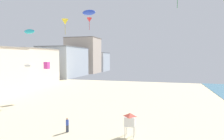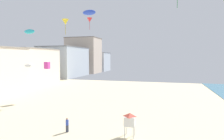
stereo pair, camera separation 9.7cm
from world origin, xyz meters
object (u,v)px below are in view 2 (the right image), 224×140
Objects in this scene: kite_yellow_delta at (65,22)px; kite_magenta_box at (47,65)px; kite_flyer at (67,124)px; lifeguard_stand at (130,120)px; kite_white_parafoil at (28,66)px; kite_blue_parafoil at (89,12)px; kite_red_delta at (90,20)px; kite_cyan_parafoil at (29,32)px.

kite_yellow_delta is 2.39× the size of kite_magenta_box.
lifeguard_stand is at bearing -153.72° from kite_flyer.
kite_yellow_delta is 13.50m from kite_white_parafoil.
kite_magenta_box is at bearing -159.38° from kite_blue_parafoil.
kite_flyer is 0.64× the size of kite_red_delta.
kite_magenta_box is at bearing -137.12° from kite_red_delta.
lifeguard_stand is 0.79× the size of kite_yellow_delta.
kite_flyer is 1.21× the size of kite_magenta_box.
kite_flyer is 0.64× the size of lifeguard_stand.
kite_cyan_parafoil reaches higher than kite_white_parafoil.
kite_blue_parafoil reaches higher than kite_white_parafoil.
kite_red_delta is 16.37m from kite_white_parafoil.
kite_cyan_parafoil is at bearing -92.81° from kite_red_delta.
kite_red_delta is (-12.32, 19.75, 14.56)m from lifeguard_stand.
kite_cyan_parafoil reaches higher than kite_flyer.
kite_yellow_delta reaches higher than kite_magenta_box.
kite_flyer is at bearing -76.49° from kite_blue_parafoil.
kite_magenta_box is (-7.76, -2.92, -10.39)m from kite_blue_parafoil.
kite_blue_parafoil is at bearing 133.07° from lifeguard_stand.
kite_cyan_parafoil is at bearing -49.63° from kite_white_parafoil.
kite_magenta_box is at bearing 153.32° from lifeguard_stand.
kite_white_parafoil is at bearing 166.00° from lifeguard_stand.
kite_magenta_box is at bearing -28.69° from kite_flyer.
kite_red_delta is 5.15m from kite_yellow_delta.
lifeguard_stand is at bearing -46.43° from kite_yellow_delta.
lifeguard_stand is 16.54m from kite_cyan_parafoil.
kite_yellow_delta is 2.17× the size of kite_cyan_parafoil.
kite_yellow_delta is at bearing 68.42° from kite_magenta_box.
kite_red_delta reaches higher than kite_flyer.
kite_cyan_parafoil is at bearing -76.68° from kite_yellow_delta.
kite_cyan_parafoil is at bearing -65.11° from kite_magenta_box.
kite_blue_parafoil is at bearing 47.64° from kite_white_parafoil.
kite_white_parafoil is at bearing -99.81° from kite_yellow_delta.
kite_flyer is 0.51× the size of kite_yellow_delta.
kite_flyer is 0.61× the size of kite_blue_parafoil.
lifeguard_stand is at bearing -56.07° from kite_blue_parafoil.
kite_yellow_delta reaches higher than kite_white_parafoil.
lifeguard_stand is 1.00× the size of kite_red_delta.
lifeguard_stand is 1.71× the size of kite_cyan_parafoil.
kite_cyan_parafoil is (-2.08, -15.15, -5.54)m from kite_blue_parafoil.
kite_yellow_delta is at bearing 80.19° from kite_white_parafoil.
kite_white_parafoil is (-1.72, -9.97, -8.94)m from kite_yellow_delta.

